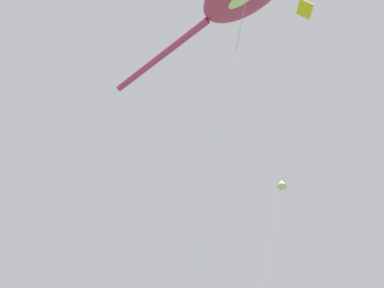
% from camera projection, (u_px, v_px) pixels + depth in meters
% --- Properties ---
extents(small_kite_diamond_red, '(3.56, 2.25, 12.07)m').
position_uv_depth(small_kite_diamond_red, '(281.00, 186.00, 20.09)').
color(small_kite_diamond_red, white).
rests_on(small_kite_diamond_red, ground).
extents(small_kite_stunt_black, '(1.62, 2.79, 26.32)m').
position_uv_depth(small_kite_stunt_black, '(306.00, 23.00, 27.13)').
color(small_kite_stunt_black, yellow).
rests_on(small_kite_stunt_black, ground).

